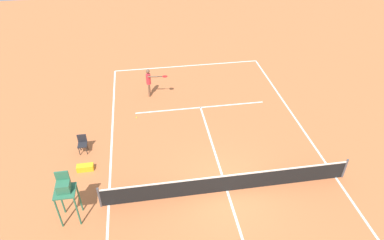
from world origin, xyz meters
TOP-DOWN VIEW (x-y plane):
  - ground_plane at (0.00, 0.00)m, footprint 60.00×60.00m
  - court_lines at (0.00, 0.00)m, footprint 10.32×24.14m
  - tennis_net at (0.00, 0.00)m, footprint 10.92×0.10m
  - player_serving at (2.84, -8.39)m, footprint 1.30×0.69m
  - tennis_ball at (3.78, -6.15)m, footprint 0.07×0.07m
  - umpire_chair at (6.50, 0.42)m, footprint 0.80×0.80m
  - courtside_chair_mid at (6.44, -3.67)m, footprint 0.44×0.46m
  - equipment_bag at (6.25, -2.30)m, footprint 0.76×0.32m

SIDE VIEW (x-z plane):
  - ground_plane at x=0.00m, z-range 0.00..0.00m
  - court_lines at x=0.00m, z-range 0.00..0.01m
  - tennis_ball at x=3.78m, z-range 0.00..0.07m
  - equipment_bag at x=6.25m, z-range 0.00..0.30m
  - tennis_net at x=0.00m, z-range -0.04..1.03m
  - courtside_chair_mid at x=6.44m, z-range 0.06..1.01m
  - player_serving at x=2.84m, z-range 0.18..2.01m
  - umpire_chair at x=6.50m, z-range 0.40..2.81m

